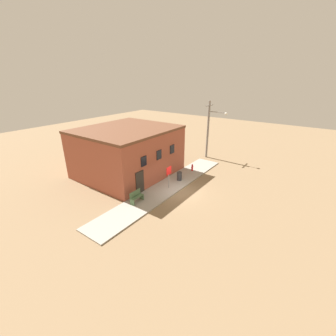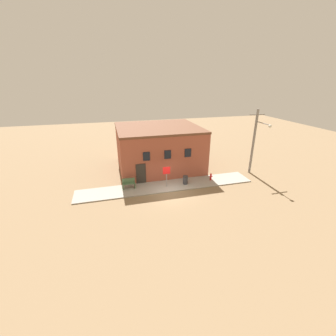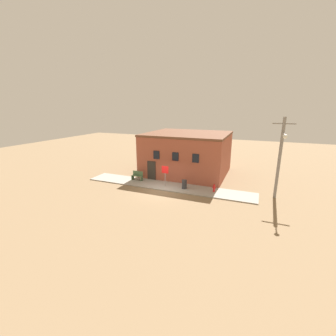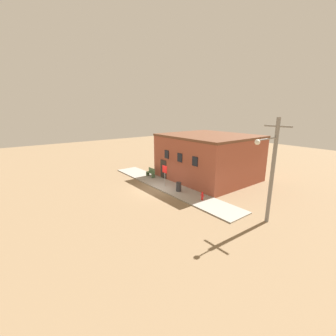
# 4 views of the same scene
# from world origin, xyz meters

# --- Properties ---
(ground_plane) EXTENTS (80.00, 80.00, 0.00)m
(ground_plane) POSITION_xyz_m (0.00, 0.00, 0.00)
(ground_plane) COLOR #846B4C
(sidewalk) EXTENTS (17.84, 2.62, 0.10)m
(sidewalk) POSITION_xyz_m (0.00, 1.31, 0.05)
(sidewalk) COLOR #9E998E
(sidewalk) RESTS_ON ground
(brick_building) EXTENTS (9.51, 8.54, 5.01)m
(brick_building) POSITION_xyz_m (0.44, 6.83, 2.51)
(brick_building) COLOR #9E4C38
(brick_building) RESTS_ON ground
(fire_hydrant) EXTENTS (0.40, 0.19, 0.76)m
(fire_hydrant) POSITION_xyz_m (4.88, 1.39, 0.48)
(fire_hydrant) COLOR red
(fire_hydrant) RESTS_ON sidewalk
(stop_sign) EXTENTS (0.74, 0.06, 2.14)m
(stop_sign) POSITION_xyz_m (-0.08, 1.06, 1.61)
(stop_sign) COLOR gray
(stop_sign) RESTS_ON sidewalk
(bench) EXTENTS (1.24, 0.44, 1.00)m
(bench) POSITION_xyz_m (-3.75, 1.77, 0.57)
(bench) COLOR #4C6B47
(bench) RESTS_ON sidewalk
(trash_bin) EXTENTS (0.52, 0.52, 0.88)m
(trash_bin) POSITION_xyz_m (1.94, 1.19, 0.54)
(trash_bin) COLOR #333338
(trash_bin) RESTS_ON sidewalk
(utility_pole) EXTENTS (1.80, 2.49, 7.23)m
(utility_pole) POSITION_xyz_m (10.24, 2.18, 3.91)
(utility_pole) COLOR gray
(utility_pole) RESTS_ON ground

